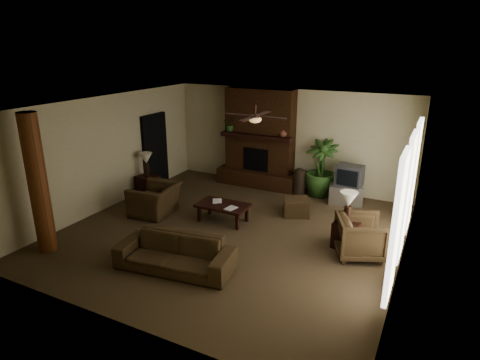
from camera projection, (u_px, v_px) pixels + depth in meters
The scene contains 23 objects.
room_shell at pixel (231, 172), 8.65m from camera, with size 7.00×7.00×7.00m.
fireplace at pixel (259, 146), 11.79m from camera, with size 2.40×0.70×2.80m.
windows at pixel (406, 197), 7.36m from camera, with size 0.08×3.65×2.35m.
log_column at pixel (38, 185), 7.87m from camera, with size 0.36×0.36×2.80m, color brown.
doorway at pixel (155, 151), 11.75m from camera, with size 0.10×1.00×2.10m, color black.
ceiling_fan at pixel (255, 118), 8.37m from camera, with size 1.35×1.35×0.37m.
sofa at pixel (175, 248), 7.49m from camera, with size 2.17×0.63×0.85m, color #42311C.
armchair_left at pixel (155, 195), 9.93m from camera, with size 1.12×0.73×0.97m, color #42311C.
armchair_right at pixel (361, 235), 7.94m from camera, with size 0.88×0.82×0.90m, color #42311C.
coffee_table at pixel (223, 206), 9.52m from camera, with size 1.20×0.70×0.43m.
ottoman at pixel (296, 207), 9.97m from camera, with size 0.60×0.60×0.40m, color #42311C.
tv_stand at pixel (346, 194), 10.64m from camera, with size 0.85×0.50×0.50m, color #B9B9BB.
tv at pixel (349, 175), 10.49m from camera, with size 0.69×0.57×0.52m.
floor_vase at pixel (299, 180), 11.20m from camera, with size 0.34×0.34×0.77m.
floor_plant at pixel (320, 180), 11.16m from camera, with size 0.87×1.55×0.87m, color #315622.
side_table_left at pixel (148, 185), 11.23m from camera, with size 0.50×0.50×0.55m, color black.
lamp_left at pixel (146, 160), 10.99m from camera, with size 0.45×0.45×0.65m.
side_table_right at pixel (347, 234), 8.38m from camera, with size 0.50×0.50×0.55m, color black.
lamp_right at pixel (348, 201), 8.12m from camera, with size 0.37×0.37×0.65m.
mantel_plant at pixel (231, 126), 11.79m from camera, with size 0.38×0.42×0.33m, color #315622.
mantel_vase at pixel (283, 133), 11.12m from camera, with size 0.22×0.23×0.22m, color brown.
book_a at pixel (213, 196), 9.60m from camera, with size 0.22×0.03×0.29m, color #999999.
book_b at pixel (227, 202), 9.25m from camera, with size 0.21×0.02×0.29m, color #999999.
Camera 1 is at (3.87, -7.29, 3.99)m, focal length 30.62 mm.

